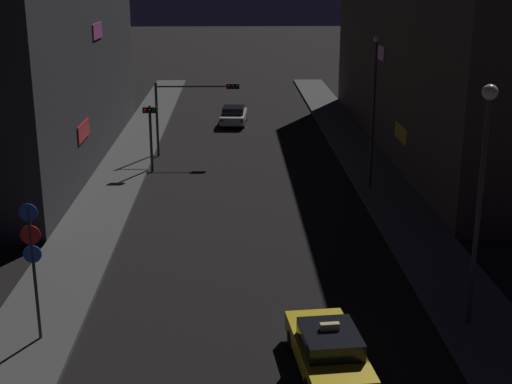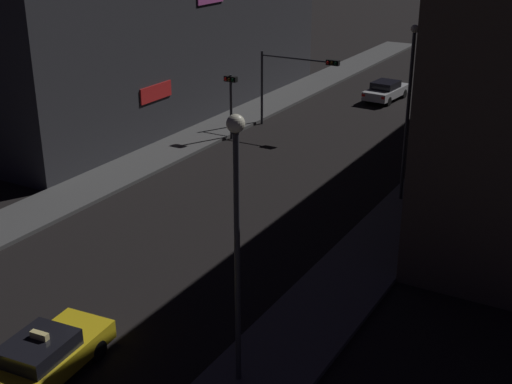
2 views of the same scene
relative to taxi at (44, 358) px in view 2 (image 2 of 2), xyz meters
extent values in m
cube|color=#4C4C4C|center=(-9.22, 24.44, -0.65)|extent=(3.02, 68.45, 0.18)
cube|color=#4C4C4C|center=(5.42, 24.44, -0.65)|extent=(3.02, 68.45, 0.18)
cube|color=red|center=(-10.69, 19.42, 2.35)|extent=(0.08, 2.80, 0.90)
cube|color=yellow|center=(6.89, 21.20, 1.72)|extent=(0.08, 2.80, 0.90)
cube|color=yellow|center=(0.00, 0.05, -0.12)|extent=(2.21, 4.55, 0.60)
cube|color=black|center=(0.01, -0.15, 0.43)|extent=(1.77, 2.12, 0.50)
cylinder|color=black|center=(-0.93, 1.33, -0.42)|extent=(0.28, 0.66, 0.64)
cylinder|color=black|center=(0.66, 1.48, -0.42)|extent=(0.28, 0.66, 0.64)
cube|color=#F4E08C|center=(0.00, -0.05, 0.78)|extent=(0.57, 0.23, 0.20)
cube|color=#B7B7BC|center=(-2.62, 35.82, -0.12)|extent=(2.14, 4.53, 0.60)
cube|color=black|center=(-2.63, 35.62, 0.43)|extent=(1.74, 2.10, 0.50)
cube|color=red|center=(-3.54, 33.67, -0.02)|extent=(0.24, 0.08, 0.16)
cube|color=red|center=(-2.04, 33.55, -0.02)|extent=(0.24, 0.08, 0.16)
cylinder|color=black|center=(-3.31, 37.25, -0.42)|extent=(0.27, 0.66, 0.64)
cylinder|color=black|center=(-1.71, 37.12, -0.42)|extent=(0.27, 0.66, 0.64)
cylinder|color=black|center=(-3.52, 34.53, -0.42)|extent=(0.27, 0.66, 0.64)
cylinder|color=black|center=(-1.93, 34.40, -0.42)|extent=(0.27, 0.66, 0.64)
cylinder|color=#2D2D33|center=(-7.45, 26.05, 1.61)|extent=(0.16, 0.16, 4.69)
cylinder|color=#2D2D33|center=(-5.06, 26.05, 3.70)|extent=(4.79, 0.10, 0.10)
cube|color=black|center=(-2.67, 26.05, 3.70)|extent=(0.80, 0.28, 0.32)
sphere|color=red|center=(-2.92, 25.87, 3.70)|extent=(0.20, 0.20, 0.20)
sphere|color=#3F2D0C|center=(-2.67, 25.87, 3.70)|extent=(0.20, 0.20, 0.20)
sphere|color=#0C3319|center=(-2.42, 25.87, 3.70)|extent=(0.20, 0.20, 0.20)
cylinder|color=#2D2D33|center=(-7.45, 22.33, 1.22)|extent=(0.16, 0.16, 3.91)
cube|color=black|center=(-7.45, 22.33, 2.92)|extent=(0.80, 0.28, 0.32)
sphere|color=red|center=(-7.70, 22.15, 2.92)|extent=(0.20, 0.20, 0.20)
sphere|color=#3F2D0C|center=(-7.45, 22.15, 2.92)|extent=(0.20, 0.20, 0.20)
sphere|color=#0C3319|center=(-7.21, 22.15, 2.92)|extent=(0.20, 0.20, 0.20)
cylinder|color=#2D2D33|center=(4.96, 2.61, 3.12)|extent=(0.16, 0.16, 7.36)
sphere|color=#EAE5C6|center=(4.96, 2.61, 7.04)|extent=(0.48, 0.48, 0.48)
cylinder|color=#2D2D33|center=(4.57, 17.96, 3.27)|extent=(0.16, 0.16, 7.65)
sphere|color=#EAE5C6|center=(4.57, 17.96, 7.27)|extent=(0.36, 0.36, 0.36)
camera|label=1|loc=(-2.71, -18.29, 10.42)|focal=50.09mm
camera|label=2|loc=(13.54, -11.37, 11.84)|focal=48.45mm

